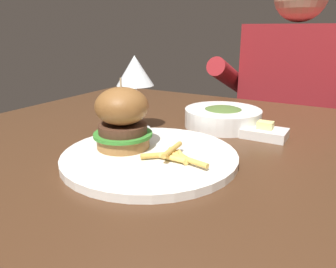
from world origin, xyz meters
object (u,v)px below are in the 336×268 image
Objects in this scene: burger_sandwich at (122,118)px; diner_person at (285,132)px; main_plate at (150,157)px; wine_glass at (135,73)px; butter_dish at (265,132)px; soup_bowl at (223,117)px.

burger_sandwich is 0.11× the size of diner_person.
wine_glass reaches higher than main_plate.
main_plate is 0.23m from wine_glass.
butter_dish is at bearing -84.56° from diner_person.
main_plate is at bearing -95.40° from diner_person.
diner_person is (0.08, 0.88, -0.18)m from main_plate.
burger_sandwich is at bearing -99.19° from diner_person.
butter_dish is 0.68m from diner_person.
main_plate is 0.09m from burger_sandwich.
burger_sandwich is 0.29m from soup_bowl.
main_plate is 0.90m from diner_person.
diner_person is at bearing 80.81° from burger_sandwich.
burger_sandwich is at bearing -109.47° from soup_bowl.
soup_bowl is 0.64m from diner_person.
soup_bowl is at bearing 37.01° from wine_glass.
wine_glass is at bearing -162.62° from butter_dish.
diner_person reaches higher than butter_dish.
butter_dish is 0.51× the size of soup_bowl.
wine_glass is 0.23m from soup_bowl.
wine_glass reaches higher than soup_bowl.
soup_bowl is at bearing 82.51° from main_plate.
butter_dish reaches higher than main_plate.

